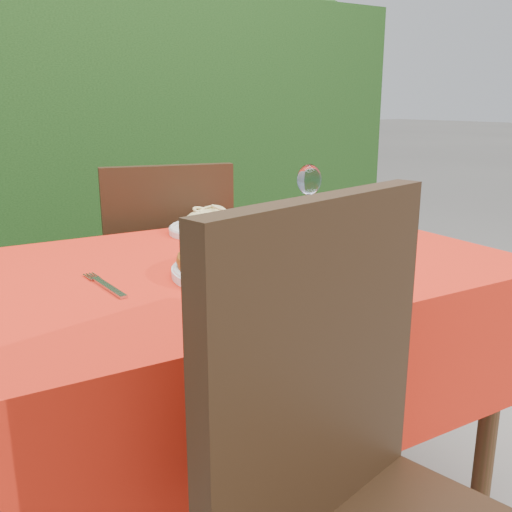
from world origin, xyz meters
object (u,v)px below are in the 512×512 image
chair_near (377,510)px  water_glass (361,218)px  chair_far (166,277)px  wine_glass (309,182)px  fork (109,287)px  pasta_plate (211,224)px  pizza_plate (244,262)px

chair_near → water_glass: chair_near is taller
chair_far → chair_near: bearing=92.4°
chair_far → wine_glass: size_ratio=5.00×
chair_near → fork: chair_near is taller
chair_near → pasta_plate: 1.02m
chair_near → pasta_plate: chair_near is taller
pizza_plate → water_glass: 0.54m
pizza_plate → pasta_plate: bearing=73.6°
pasta_plate → fork: pasta_plate is taller
wine_glass → pasta_plate: bearing=172.1°
water_glass → fork: (-0.79, -0.15, -0.04)m
water_glass → fork: bearing=-169.5°
chair_far → pasta_plate: (0.02, -0.32, 0.24)m
wine_glass → chair_far: bearing=132.9°
chair_near → pizza_plate: bearing=64.1°
pasta_plate → water_glass: (0.38, -0.22, 0.02)m
chair_near → chair_far: chair_near is taller
chair_far → water_glass: size_ratio=10.36×
chair_far → fork: size_ratio=4.43×
chair_near → water_glass: size_ratio=11.12×
chair_far → fork: 0.81m
pizza_plate → pasta_plate: (0.12, 0.41, -0.00)m
water_glass → wine_glass: (-0.07, 0.17, 0.09)m
chair_near → wine_glass: size_ratio=5.37×
wine_glass → fork: size_ratio=0.89×
pasta_plate → pizza_plate: bearing=-106.4°
pizza_plate → wine_glass: size_ratio=1.87×
chair_near → chair_far: bearing=65.7°
water_glass → wine_glass: wine_glass is taller
chair_near → pasta_plate: (0.23, 0.97, 0.20)m
chair_near → pizza_plate: (0.11, 0.56, 0.21)m
wine_glass → fork: (-0.73, -0.32, -0.13)m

